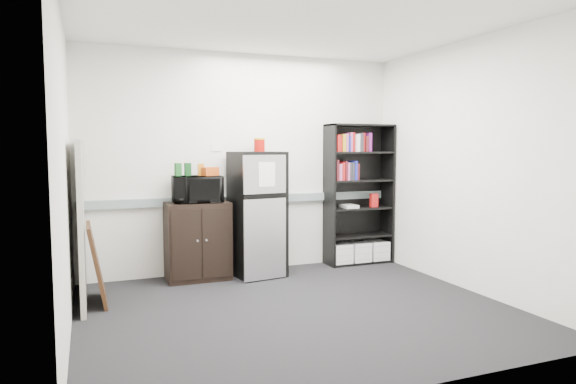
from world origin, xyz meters
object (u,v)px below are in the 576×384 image
Objects in this scene: microwave at (197,189)px; refrigerator at (257,214)px; bookshelf at (359,195)px; cubicle_partition at (81,221)px; cabinet at (198,241)px.

microwave is 0.78m from refrigerator.
cubicle_partition is (-3.43, -0.49, -0.10)m from bookshelf.
microwave is at bearing -90.00° from cabinet.
bookshelf is at bearing 8.06° from cubicle_partition.
bookshelf is 2.22m from cabinet.
bookshelf reaches higher than microwave.
cubicle_partition is at bearing -159.20° from microwave.
refrigerator is at bearing 9.85° from cubicle_partition.
microwave is 0.37× the size of refrigerator.
microwave is (-2.18, -0.08, 0.15)m from bookshelf.
cubicle_partition is 1.37m from cabinet.
cabinet is 0.61m from microwave.
cubicle_partition is at bearing -171.94° from bookshelf.
bookshelf is 2.18m from microwave.
cubicle_partition is 1.99m from refrigerator.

